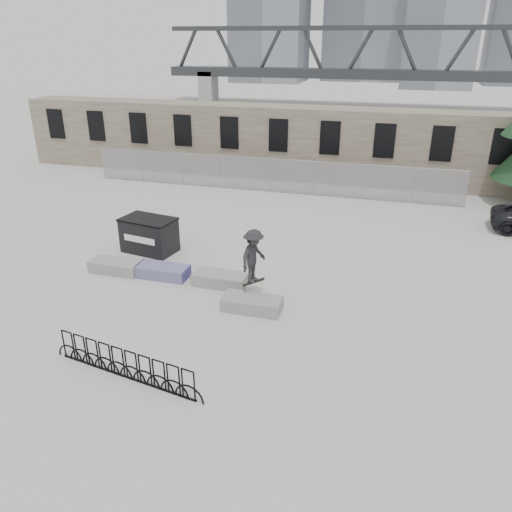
# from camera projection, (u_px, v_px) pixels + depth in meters

# --- Properties ---
(ground) EXTENTS (120.00, 120.00, 0.00)m
(ground) POSITION_uv_depth(u_px,v_px,m) (184.00, 282.00, 18.80)
(ground) COLOR #A6A6A1
(ground) RESTS_ON ground
(stone_wall) EXTENTS (36.00, 2.58, 4.50)m
(stone_wall) POSITION_uv_depth(u_px,v_px,m) (283.00, 142.00, 32.18)
(stone_wall) COLOR #695D4D
(stone_wall) RESTS_ON ground
(chainlink_fence) EXTENTS (22.06, 0.06, 2.02)m
(chainlink_fence) POSITION_uv_depth(u_px,v_px,m) (268.00, 175.00, 29.38)
(chainlink_fence) COLOR gray
(chainlink_fence) RESTS_ON ground
(planter_far_left) EXTENTS (2.00, 0.90, 0.46)m
(planter_far_left) POSITION_uv_depth(u_px,v_px,m) (116.00, 266.00, 19.57)
(planter_far_left) COLOR gray
(planter_far_left) RESTS_ON ground
(planter_center_left) EXTENTS (2.00, 0.90, 0.46)m
(planter_center_left) POSITION_uv_depth(u_px,v_px,m) (163.00, 271.00, 19.15)
(planter_center_left) COLOR navy
(planter_center_left) RESTS_ON ground
(planter_center_right) EXTENTS (2.00, 0.90, 0.46)m
(planter_center_right) POSITION_uv_depth(u_px,v_px,m) (220.00, 279.00, 18.53)
(planter_center_right) COLOR gray
(planter_center_right) RESTS_ON ground
(planter_offset) EXTENTS (2.00, 0.90, 0.46)m
(planter_offset) POSITION_uv_depth(u_px,v_px,m) (252.00, 303.00, 16.82)
(planter_offset) COLOR gray
(planter_offset) RESTS_ON ground
(dumpster) EXTENTS (2.46, 1.73, 1.49)m
(dumpster) POSITION_uv_depth(u_px,v_px,m) (149.00, 235.00, 21.26)
(dumpster) COLOR black
(dumpster) RESTS_ON ground
(bike_rack) EXTENTS (4.87, 0.92, 0.90)m
(bike_rack) POSITION_uv_depth(u_px,v_px,m) (125.00, 364.00, 13.39)
(bike_rack) COLOR black
(bike_rack) RESTS_ON ground
(truss_bridge) EXTENTS (70.00, 3.00, 9.80)m
(truss_bridge) POSITION_uv_depth(u_px,v_px,m) (430.00, 74.00, 63.00)
(truss_bridge) COLOR #2D3033
(truss_bridge) RESTS_ON ground
(skateboarder) EXTENTS (1.04, 1.37, 2.08)m
(skateboarder) POSITION_uv_depth(u_px,v_px,m) (254.00, 256.00, 16.74)
(skateboarder) COLOR black
(skateboarder) RESTS_ON ground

